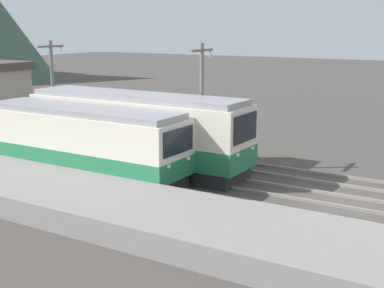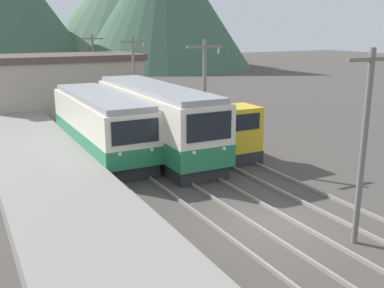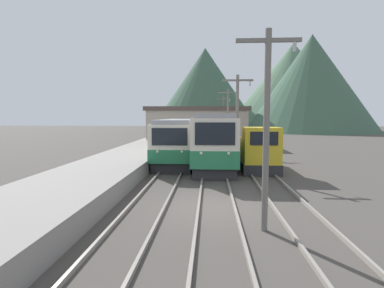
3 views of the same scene
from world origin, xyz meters
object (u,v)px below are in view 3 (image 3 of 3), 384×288
at_px(shunting_locomotive, 257,152).
at_px(catenary_mast_distant, 223,118).
at_px(catenary_mast_mid, 237,119).
at_px(commuter_train_left, 179,142).
at_px(catenary_mast_near, 267,123).
at_px(catenary_mast_far, 228,118).
at_px(commuter_train_center, 214,141).

bearing_deg(shunting_locomotive, catenary_mast_distant, 94.36).
bearing_deg(shunting_locomotive, catenary_mast_mid, -144.50).
relative_size(commuter_train_left, catenary_mast_near, 1.73).
distance_m(catenary_mast_near, catenary_mast_far, 20.63).
distance_m(catenary_mast_far, catenary_mast_distant, 10.31).
distance_m(commuter_train_left, commuter_train_center, 3.01).
bearing_deg(commuter_train_center, catenary_mast_distant, 85.11).
relative_size(shunting_locomotive, catenary_mast_near, 0.94).
bearing_deg(commuter_train_center, catenary_mast_far, 78.37).
bearing_deg(commuter_train_center, catenary_mast_near, -83.53).
bearing_deg(commuter_train_center, shunting_locomotive, -32.66).
xyz_separation_m(commuter_train_center, catenary_mast_distant, (1.51, 17.64, 1.71)).
relative_size(catenary_mast_near, catenary_mast_far, 1.00).
bearing_deg(catenary_mast_near, catenary_mast_distant, 90.00).
xyz_separation_m(commuter_train_center, catenary_mast_near, (1.51, -13.30, 1.71)).
relative_size(commuter_train_left, catenary_mast_far, 1.73).
xyz_separation_m(catenary_mast_far, catenary_mast_distant, (0.00, 10.31, 0.00)).
xyz_separation_m(commuter_train_left, catenary_mast_far, (4.31, 6.23, 1.89)).
xyz_separation_m(catenary_mast_mid, catenary_mast_distant, (0.00, 20.63, 0.00)).
relative_size(catenary_mast_mid, catenary_mast_distant, 1.00).
relative_size(commuter_train_center, catenary_mast_mid, 1.94).
bearing_deg(catenary_mast_distant, catenary_mast_far, -90.00).
xyz_separation_m(commuter_train_left, catenary_mast_mid, (4.31, -4.09, 1.89)).
bearing_deg(shunting_locomotive, commuter_train_left, 152.46).
height_order(catenary_mast_near, catenary_mast_distant, same).
distance_m(shunting_locomotive, catenary_mast_distant, 19.76).
bearing_deg(commuter_train_left, catenary_mast_far, 55.32).
distance_m(catenary_mast_near, catenary_mast_distant, 30.94).
height_order(commuter_train_center, shunting_locomotive, commuter_train_center).
bearing_deg(catenary_mast_mid, commuter_train_left, 136.50).
height_order(commuter_train_left, catenary_mast_mid, catenary_mast_mid).
xyz_separation_m(commuter_train_left, shunting_locomotive, (5.80, -3.02, -0.41)).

